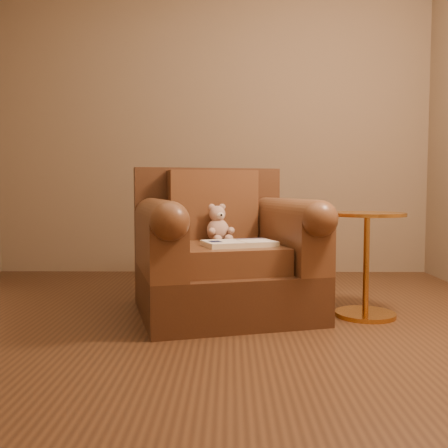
{
  "coord_description": "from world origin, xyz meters",
  "views": [
    {
      "loc": [
        0.17,
        -2.66,
        0.78
      ],
      "look_at": [
        0.14,
        0.38,
        0.56
      ],
      "focal_mm": 40.0,
      "sensor_mm": 36.0,
      "label": 1
    }
  ],
  "objects": [
    {
      "name": "floor",
      "position": [
        0.0,
        0.0,
        0.0
      ],
      "size": [
        4.0,
        4.0,
        0.0
      ],
      "primitive_type": "plane",
      "color": "#4D2F1A",
      "rests_on": "ground"
    },
    {
      "name": "room",
      "position": [
        0.0,
        0.0,
        1.71
      ],
      "size": [
        4.02,
        4.02,
        2.71
      ],
      "color": "#7F684E",
      "rests_on": "ground"
    },
    {
      "name": "armchair",
      "position": [
        0.12,
        0.47,
        0.36
      ],
      "size": [
        1.25,
        1.21,
        0.92
      ],
      "rotation": [
        0.0,
        0.0,
        0.27
      ],
      "color": "#472917",
      "rests_on": "floor"
    },
    {
      "name": "teddy_bear",
      "position": [
        0.1,
        0.55,
        0.53
      ],
      "size": [
        0.18,
        0.21,
        0.25
      ],
      "rotation": [
        0.0,
        0.0,
        0.43
      ],
      "color": "tan",
      "rests_on": "armchair"
    },
    {
      "name": "guidebook",
      "position": [
        0.23,
        0.27,
        0.46
      ],
      "size": [
        0.47,
        0.37,
        0.03
      ],
      "rotation": [
        0.0,
        0.0,
        0.33
      ],
      "color": "beige",
      "rests_on": "armchair"
    },
    {
      "name": "side_table",
      "position": [
        1.0,
        0.35,
        0.34
      ],
      "size": [
        0.45,
        0.45,
        0.64
      ],
      "color": "#CA8937",
      "rests_on": "floor"
    }
  ]
}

